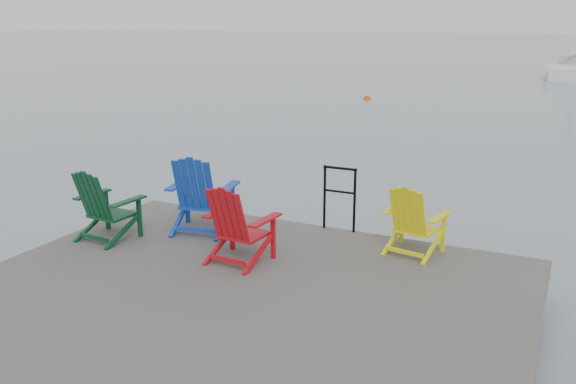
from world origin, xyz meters
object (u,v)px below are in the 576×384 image
at_px(chair_blue, 200,194).
at_px(chair_yellow, 413,219).
at_px(chair_green, 104,205).
at_px(handrail, 340,192).
at_px(buoy_b, 367,99).
at_px(sailboat_near, 575,70).
at_px(chair_red, 237,224).

height_order(chair_blue, chair_yellow, chair_blue).
distance_m(chair_green, chair_yellow, 3.99).
bearing_deg(chair_blue, handrail, 15.14).
relative_size(handrail, buoy_b, 2.77).
bearing_deg(sailboat_near, chair_blue, -91.02).
relative_size(chair_blue, sailboat_near, 0.09).
xyz_separation_m(chair_green, chair_red, (1.97, 0.07, 0.00)).
xyz_separation_m(chair_blue, chair_yellow, (2.83, 0.43, -0.10)).
height_order(chair_green, chair_red, chair_red).
distance_m(handrail, buoy_b, 19.28).
bearing_deg(chair_red, chair_yellow, 37.20).
bearing_deg(chair_yellow, chair_green, -151.86).
height_order(chair_blue, chair_red, chair_blue).
height_order(chair_yellow, sailboat_near, sailboat_near).
distance_m(chair_blue, buoy_b, 19.72).
bearing_deg(buoy_b, chair_yellow, -69.92).
xyz_separation_m(chair_red, buoy_b, (-5.07, 20.01, -0.99)).
xyz_separation_m(chair_green, sailboat_near, (4.84, 37.89, -0.63)).
height_order(chair_blue, buoy_b, chair_blue).
height_order(chair_yellow, buoy_b, chair_yellow).
relative_size(handrail, chair_yellow, 1.00).
height_order(chair_green, buoy_b, chair_green).
relative_size(chair_blue, chair_yellow, 1.21).
height_order(chair_red, sailboat_near, sailboat_near).
bearing_deg(handrail, chair_yellow, -22.05).
height_order(chair_blue, sailboat_near, sailboat_near).
height_order(chair_red, chair_yellow, chair_red).
bearing_deg(buoy_b, chair_red, -75.78).
distance_m(handrail, chair_red, 1.77).
relative_size(chair_yellow, buoy_b, 2.76).
distance_m(handrail, chair_yellow, 1.25).
xyz_separation_m(handrail, buoy_b, (-5.74, 18.37, -1.04)).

